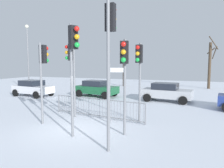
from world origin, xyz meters
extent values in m
plane|color=silver|center=(0.00, 0.00, 0.00)|extent=(60.00, 60.00, 0.00)
cylinder|color=slate|center=(2.34, 2.53, 2.02)|extent=(0.11, 0.11, 4.03)
cube|color=black|center=(2.33, 2.36, 3.48)|extent=(0.34, 0.25, 0.90)
sphere|color=red|center=(2.30, 2.11, 3.78)|extent=(0.20, 0.20, 0.20)
sphere|color=orange|center=(2.30, 2.11, 3.48)|extent=(0.20, 0.20, 0.20)
sphere|color=green|center=(2.30, 2.11, 3.18)|extent=(0.20, 0.20, 0.20)
cylinder|color=slate|center=(2.25, 0.26, 2.00)|extent=(0.11, 0.11, 3.99)
cube|color=black|center=(2.28, 0.10, 3.44)|extent=(0.35, 0.27, 0.90)
sphere|color=red|center=(2.32, -0.15, 3.74)|extent=(0.20, 0.20, 0.20)
sphere|color=orange|center=(2.32, -0.15, 3.44)|extent=(0.20, 0.20, 0.20)
sphere|color=green|center=(2.32, -0.15, 3.14)|extent=(0.20, 0.20, 0.20)
cylinder|color=slate|center=(0.33, -0.71, 2.28)|extent=(0.11, 0.11, 4.56)
cube|color=black|center=(0.48, -0.78, 4.01)|extent=(0.33, 0.38, 0.90)
sphere|color=red|center=(0.70, -0.88, 4.31)|extent=(0.20, 0.20, 0.20)
sphere|color=orange|center=(0.70, -0.88, 4.01)|extent=(0.20, 0.20, 0.20)
sphere|color=green|center=(0.70, -0.88, 3.71)|extent=(0.20, 0.20, 0.20)
cylinder|color=slate|center=(-1.24, 2.03, 2.08)|extent=(0.11, 0.11, 4.16)
cube|color=black|center=(-1.40, 2.00, 3.61)|extent=(0.27, 0.35, 0.90)
sphere|color=red|center=(-1.65, 1.96, 3.91)|extent=(0.20, 0.20, 0.20)
sphere|color=orange|center=(-1.65, 1.96, 3.61)|extent=(0.20, 0.20, 0.20)
sphere|color=green|center=(-1.65, 1.96, 3.31)|extent=(0.20, 0.20, 0.20)
cylinder|color=slate|center=(2.24, -1.49, 2.53)|extent=(0.11, 0.11, 5.05)
cube|color=black|center=(2.25, -1.33, 4.50)|extent=(0.33, 0.24, 0.90)
sphere|color=red|center=(2.27, -1.08, 4.80)|extent=(0.20, 0.20, 0.20)
sphere|color=orange|center=(2.27, -1.08, 4.50)|extent=(0.20, 0.20, 0.20)
sphere|color=green|center=(2.27, -1.08, 4.20)|extent=(0.20, 0.20, 0.20)
cylinder|color=slate|center=(-2.05, 0.31, 2.00)|extent=(0.11, 0.11, 4.00)
cube|color=black|center=(-2.04, 0.47, 3.45)|extent=(0.34, 0.25, 0.90)
sphere|color=red|center=(-2.01, 0.72, 3.75)|extent=(0.20, 0.20, 0.20)
sphere|color=orange|center=(-2.01, 0.72, 3.45)|extent=(0.20, 0.20, 0.20)
sphere|color=green|center=(-2.01, 0.72, 3.15)|extent=(0.20, 0.20, 0.20)
cylinder|color=slate|center=(1.02, 1.62, 1.52)|extent=(0.09, 0.09, 3.03)
cube|color=white|center=(1.41, 1.67, 2.68)|extent=(0.70, 0.11, 0.22)
cube|color=slate|center=(-0.03, 2.36, 1.05)|extent=(5.60, 0.79, 0.04)
cube|color=slate|center=(-0.03, 2.36, 0.12)|extent=(5.60, 0.79, 0.04)
cylinder|color=slate|center=(-2.73, 2.72, 0.53)|extent=(0.02, 0.02, 1.05)
cylinder|color=slate|center=(-2.55, 2.70, 0.53)|extent=(0.02, 0.02, 1.05)
cylinder|color=slate|center=(-2.37, 2.68, 0.53)|extent=(0.02, 0.02, 1.05)
cylinder|color=slate|center=(-2.19, 2.65, 0.53)|extent=(0.02, 0.02, 1.05)
cylinder|color=slate|center=(-2.01, 2.63, 0.53)|extent=(0.02, 0.02, 1.05)
cylinder|color=slate|center=(-1.83, 2.60, 0.53)|extent=(0.02, 0.02, 1.05)
cylinder|color=slate|center=(-1.65, 2.58, 0.53)|extent=(0.02, 0.02, 1.05)
cylinder|color=slate|center=(-1.47, 2.56, 0.53)|extent=(0.02, 0.02, 1.05)
cylinder|color=slate|center=(-1.29, 2.53, 0.53)|extent=(0.02, 0.02, 1.05)
cylinder|color=slate|center=(-1.11, 2.51, 0.53)|extent=(0.02, 0.02, 1.05)
cylinder|color=slate|center=(-0.93, 2.48, 0.53)|extent=(0.02, 0.02, 1.05)
cylinder|color=slate|center=(-0.75, 2.46, 0.53)|extent=(0.02, 0.02, 1.05)
cylinder|color=slate|center=(-0.57, 2.43, 0.53)|extent=(0.02, 0.02, 1.05)
cylinder|color=slate|center=(-0.39, 2.41, 0.53)|extent=(0.02, 0.02, 1.05)
cylinder|color=slate|center=(-0.21, 2.39, 0.53)|extent=(0.02, 0.02, 1.05)
cylinder|color=slate|center=(-0.03, 2.36, 0.53)|extent=(0.02, 0.02, 1.05)
cylinder|color=slate|center=(0.16, 2.34, 0.53)|extent=(0.02, 0.02, 1.05)
cylinder|color=slate|center=(0.34, 2.31, 0.53)|extent=(0.02, 0.02, 1.05)
cylinder|color=slate|center=(0.52, 2.29, 0.53)|extent=(0.02, 0.02, 1.05)
cylinder|color=slate|center=(0.70, 2.26, 0.53)|extent=(0.02, 0.02, 1.05)
cylinder|color=slate|center=(0.88, 2.24, 0.53)|extent=(0.02, 0.02, 1.05)
cylinder|color=slate|center=(1.06, 2.22, 0.53)|extent=(0.02, 0.02, 1.05)
cylinder|color=slate|center=(1.24, 2.19, 0.53)|extent=(0.02, 0.02, 1.05)
cylinder|color=slate|center=(1.42, 2.17, 0.53)|extent=(0.02, 0.02, 1.05)
cylinder|color=slate|center=(1.60, 2.14, 0.53)|extent=(0.02, 0.02, 1.05)
cylinder|color=slate|center=(1.78, 2.12, 0.53)|extent=(0.02, 0.02, 1.05)
cylinder|color=slate|center=(1.96, 2.09, 0.53)|extent=(0.02, 0.02, 1.05)
cylinder|color=slate|center=(2.14, 2.07, 0.53)|extent=(0.02, 0.02, 1.05)
cylinder|color=slate|center=(2.32, 2.05, 0.53)|extent=(0.02, 0.02, 1.05)
cylinder|color=slate|center=(2.50, 2.02, 0.53)|extent=(0.02, 0.02, 1.05)
cylinder|color=slate|center=(2.68, 2.00, 0.53)|extent=(0.02, 0.02, 1.05)
cylinder|color=slate|center=(-2.82, 2.74, 0.53)|extent=(0.06, 0.06, 1.05)
cylinder|color=slate|center=(2.77, 1.99, 0.53)|extent=(0.06, 0.06, 1.05)
cube|color=#195933|center=(-3.24, 9.07, 0.65)|extent=(3.97, 2.12, 0.65)
cube|color=#1E232D|center=(-3.39, 9.08, 1.20)|extent=(2.06, 1.71, 0.55)
cylinder|color=black|center=(-1.80, 9.76, 0.32)|extent=(0.66, 0.29, 0.64)
cylinder|color=black|center=(-1.99, 8.07, 0.32)|extent=(0.66, 0.29, 0.64)
cylinder|color=black|center=(-4.48, 10.06, 0.32)|extent=(0.66, 0.29, 0.64)
cylinder|color=black|center=(-4.67, 8.38, 0.32)|extent=(0.66, 0.29, 0.64)
cube|color=#B2B5BA|center=(3.02, 8.86, 0.65)|extent=(3.96, 2.09, 0.65)
cube|color=#1E232D|center=(2.87, 8.88, 1.20)|extent=(2.05, 1.69, 0.55)
cylinder|color=black|center=(4.45, 9.56, 0.32)|extent=(0.66, 0.29, 0.64)
cylinder|color=black|center=(4.27, 7.87, 0.32)|extent=(0.66, 0.29, 0.64)
cylinder|color=black|center=(1.77, 9.85, 0.32)|extent=(0.66, 0.29, 0.64)
cylinder|color=black|center=(1.59, 8.16, 0.32)|extent=(0.66, 0.29, 0.64)
cube|color=silver|center=(-8.84, 7.15, 0.65)|extent=(3.97, 2.14, 0.65)
cube|color=#1E232D|center=(-8.98, 7.17, 1.20)|extent=(2.06, 1.71, 0.55)
cylinder|color=black|center=(-7.39, 7.83, 0.32)|extent=(0.66, 0.29, 0.64)
cylinder|color=black|center=(-7.60, 6.15, 0.32)|extent=(0.66, 0.29, 0.64)
cylinder|color=black|center=(-10.08, 8.15, 0.32)|extent=(0.66, 0.29, 0.64)
cylinder|color=black|center=(-10.28, 6.46, 0.32)|extent=(0.66, 0.29, 0.64)
cylinder|color=slate|center=(-11.05, 9.02, 3.33)|extent=(0.14, 0.14, 6.66)
sphere|color=#F2EACC|center=(-11.05, 9.02, 6.77)|extent=(0.36, 0.36, 0.36)
cylinder|color=#473828|center=(6.73, 19.37, 2.75)|extent=(0.33, 0.33, 5.49)
cylinder|color=#473828|center=(7.22, 19.53, 4.30)|extent=(0.47, 1.10, 1.48)
cylinder|color=#473828|center=(6.85, 19.77, 4.53)|extent=(0.91, 0.37, 0.79)
cylinder|color=#473828|center=(7.02, 18.85, 5.38)|extent=(1.16, 0.71, 1.54)
cylinder|color=#473828|center=(-3.68, 18.38, 2.51)|extent=(0.30, 0.30, 5.01)
cylinder|color=#473828|center=(-3.28, 18.63, 3.39)|extent=(0.62, 0.91, 0.96)
cylinder|color=#473828|center=(-3.88, 18.84, 4.93)|extent=(1.04, 0.52, 1.39)
cylinder|color=#473828|center=(-3.23, 18.30, 4.42)|extent=(0.28, 1.00, 1.60)
camera|label=1|loc=(4.83, -7.79, 2.99)|focal=33.04mm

